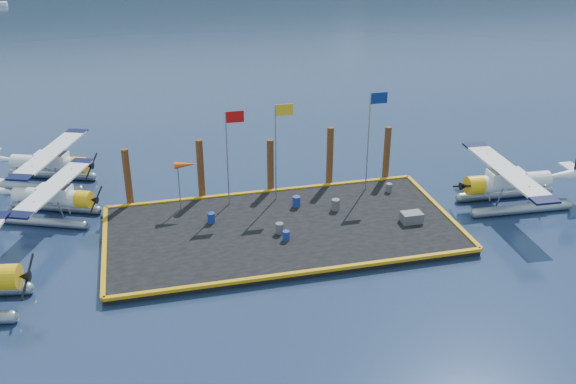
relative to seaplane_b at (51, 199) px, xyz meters
The scene contains 22 objects.
ground 14.13m from the seaplane_b, 21.28° to the right, with size 4000.00×4000.00×0.00m, color #172847.
dock 14.11m from the seaplane_b, 21.28° to the right, with size 20.00×10.00×0.40m, color black.
dock_bumpers 14.09m from the seaplane_b, 21.28° to the right, with size 20.25×10.25×0.18m, color #C4890B, non-canonical shape.
seaplane_b is the anchor object (origin of this frame).
seaplane_c 5.25m from the seaplane_b, 96.90° to the left, with size 8.49×9.00×3.25m.
seaplane_d 28.24m from the seaplane_b, 10.14° to the right, with size 8.71×9.60×3.41m.
drum_0 9.87m from the seaplane_b, 21.06° to the right, with size 0.45×0.45×0.63m, color navy.
drum_1 14.59m from the seaplane_b, 26.88° to the right, with size 0.39×0.39×0.56m, color navy.
drum_2 17.21m from the seaplane_b, 12.27° to the right, with size 0.49×0.49×0.69m, color #4E4E53.
drum_3 14.05m from the seaplane_b, 24.14° to the right, with size 0.45×0.45×0.63m, color #4E4E53.
drum_4 21.06m from the seaplane_b, ahead, with size 0.40×0.40×0.56m, color #4E4E53.
drum_5 14.85m from the seaplane_b, 10.35° to the right, with size 0.48×0.48×0.67m, color navy.
crate 21.62m from the seaplane_b, 16.78° to the right, with size 1.21×0.81×0.61m, color #4E4E53.
flagpole_red 11.32m from the seaplane_b, ahead, with size 1.14×0.08×6.00m.
flagpole_yellow 14.23m from the seaplane_b, ahead, with size 1.14×0.08×6.20m.
flagpole_blue 20.13m from the seaplane_b, ahead, with size 1.14×0.08×6.50m.
windsock 8.41m from the seaplane_b, ahead, with size 1.40×0.44×3.12m.
piling_0 4.67m from the seaplane_b, ahead, with size 0.44×0.44×4.00m, color #482314.
piling_1 9.15m from the seaplane_b, ahead, with size 0.44×0.44×4.20m, color #482314.
piling_2 13.62m from the seaplane_b, ahead, with size 0.44×0.44×3.80m, color #482314.
piling_3 17.63m from the seaplane_b, ahead, with size 0.44×0.44×4.30m, color #482314.
piling_4 21.62m from the seaplane_b, ahead, with size 0.44×0.44×4.00m, color #482314.
Camera 1 is at (-7.38, -31.95, 18.17)m, focal length 40.00 mm.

